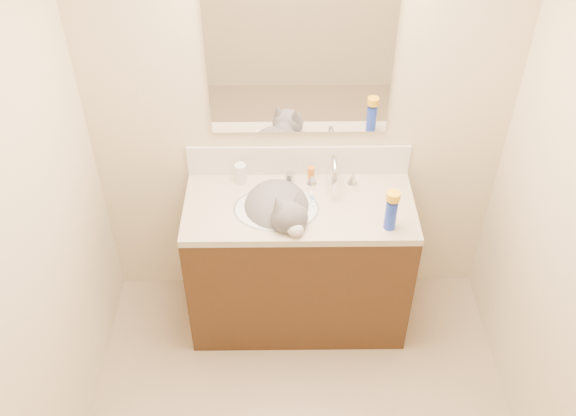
{
  "coord_description": "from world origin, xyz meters",
  "views": [
    {
      "loc": [
        -0.09,
        -1.56,
        3.01
      ],
      "look_at": [
        -0.06,
        0.92,
        0.88
      ],
      "focal_mm": 40.0,
      "sensor_mm": 36.0,
      "label": 1
    }
  ],
  "objects_px": {
    "faucet": "(333,175)",
    "amber_bottle": "(311,174)",
    "cat": "(280,211)",
    "vanity_cabinet": "(299,265)",
    "silver_jar": "(290,177)",
    "pill_bottle": "(241,173)",
    "basin": "(276,219)",
    "spray_can": "(391,215)"
  },
  "relations": [
    {
      "from": "basin",
      "to": "faucet",
      "type": "relative_size",
      "value": 1.61
    },
    {
      "from": "basin",
      "to": "faucet",
      "type": "bearing_deg",
      "value": 29.12
    },
    {
      "from": "pill_bottle",
      "to": "spray_can",
      "type": "distance_m",
      "value": 0.84
    },
    {
      "from": "vanity_cabinet",
      "to": "silver_jar",
      "type": "distance_m",
      "value": 0.52
    },
    {
      "from": "cat",
      "to": "amber_bottle",
      "type": "bearing_deg",
      "value": 31.8
    },
    {
      "from": "silver_jar",
      "to": "spray_can",
      "type": "height_order",
      "value": "spray_can"
    },
    {
      "from": "cat",
      "to": "silver_jar",
      "type": "relative_size",
      "value": 9.5
    },
    {
      "from": "pill_bottle",
      "to": "cat",
      "type": "bearing_deg",
      "value": -47.7
    },
    {
      "from": "amber_bottle",
      "to": "faucet",
      "type": "bearing_deg",
      "value": -27.05
    },
    {
      "from": "cat",
      "to": "amber_bottle",
      "type": "distance_m",
      "value": 0.29
    },
    {
      "from": "faucet",
      "to": "amber_bottle",
      "type": "distance_m",
      "value": 0.13
    },
    {
      "from": "vanity_cabinet",
      "to": "cat",
      "type": "xyz_separation_m",
      "value": [
        -0.1,
        -0.03,
        0.44
      ]
    },
    {
      "from": "faucet",
      "to": "pill_bottle",
      "type": "distance_m",
      "value": 0.5
    },
    {
      "from": "faucet",
      "to": "pill_bottle",
      "type": "height_order",
      "value": "faucet"
    },
    {
      "from": "cat",
      "to": "vanity_cabinet",
      "type": "bearing_deg",
      "value": -3.49
    },
    {
      "from": "silver_jar",
      "to": "amber_bottle",
      "type": "xyz_separation_m",
      "value": [
        0.11,
        0.0,
        0.02
      ]
    },
    {
      "from": "faucet",
      "to": "amber_bottle",
      "type": "height_order",
      "value": "faucet"
    },
    {
      "from": "faucet",
      "to": "spray_can",
      "type": "bearing_deg",
      "value": -50.38
    },
    {
      "from": "silver_jar",
      "to": "amber_bottle",
      "type": "distance_m",
      "value": 0.12
    },
    {
      "from": "pill_bottle",
      "to": "silver_jar",
      "type": "bearing_deg",
      "value": -0.17
    },
    {
      "from": "amber_bottle",
      "to": "vanity_cabinet",
      "type": "bearing_deg",
      "value": -108.9
    },
    {
      "from": "faucet",
      "to": "amber_bottle",
      "type": "bearing_deg",
      "value": 152.95
    },
    {
      "from": "silver_jar",
      "to": "cat",
      "type": "bearing_deg",
      "value": -103.94
    },
    {
      "from": "faucet",
      "to": "amber_bottle",
      "type": "relative_size",
      "value": 3.04
    },
    {
      "from": "basin",
      "to": "spray_can",
      "type": "distance_m",
      "value": 0.6
    },
    {
      "from": "cat",
      "to": "pill_bottle",
      "type": "xyz_separation_m",
      "value": [
        -0.21,
        0.23,
        0.07
      ]
    },
    {
      "from": "vanity_cabinet",
      "to": "cat",
      "type": "distance_m",
      "value": 0.45
    },
    {
      "from": "basin",
      "to": "cat",
      "type": "height_order",
      "value": "cat"
    },
    {
      "from": "vanity_cabinet",
      "to": "pill_bottle",
      "type": "distance_m",
      "value": 0.63
    },
    {
      "from": "cat",
      "to": "amber_bottle",
      "type": "relative_size",
      "value": 5.69
    },
    {
      "from": "cat",
      "to": "spray_can",
      "type": "height_order",
      "value": "cat"
    },
    {
      "from": "basin",
      "to": "pill_bottle",
      "type": "bearing_deg",
      "value": 130.4
    },
    {
      "from": "vanity_cabinet",
      "to": "faucet",
      "type": "xyz_separation_m",
      "value": [
        0.18,
        0.14,
        0.54
      ]
    },
    {
      "from": "vanity_cabinet",
      "to": "pill_bottle",
      "type": "bearing_deg",
      "value": 147.99
    },
    {
      "from": "faucet",
      "to": "cat",
      "type": "relative_size",
      "value": 0.53
    },
    {
      "from": "vanity_cabinet",
      "to": "amber_bottle",
      "type": "distance_m",
      "value": 0.54
    },
    {
      "from": "pill_bottle",
      "to": "vanity_cabinet",
      "type": "bearing_deg",
      "value": -32.01
    },
    {
      "from": "silver_jar",
      "to": "spray_can",
      "type": "xyz_separation_m",
      "value": [
        0.49,
        -0.37,
        0.05
      ]
    },
    {
      "from": "faucet",
      "to": "silver_jar",
      "type": "relative_size",
      "value": 5.07
    },
    {
      "from": "pill_bottle",
      "to": "silver_jar",
      "type": "xyz_separation_m",
      "value": [
        0.26,
        -0.0,
        -0.03
      ]
    },
    {
      "from": "basin",
      "to": "amber_bottle",
      "type": "distance_m",
      "value": 0.31
    },
    {
      "from": "vanity_cabinet",
      "to": "basin",
      "type": "height_order",
      "value": "basin"
    }
  ]
}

